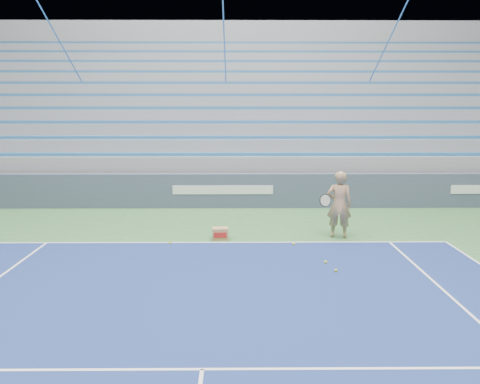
# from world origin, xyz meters

# --- Properties ---
(sponsor_barrier) EXTENTS (30.00, 0.32, 1.10)m
(sponsor_barrier) POSITION_xyz_m (0.00, 15.88, 0.55)
(sponsor_barrier) COLOR #3E495F
(sponsor_barrier) RESTS_ON ground
(bleachers) EXTENTS (31.00, 9.15, 7.30)m
(bleachers) POSITION_xyz_m (0.00, 21.60, 2.36)
(bleachers) COLOR gray
(bleachers) RESTS_ON ground
(tennis_player) EXTENTS (0.94, 0.87, 1.68)m
(tennis_player) POSITION_xyz_m (2.97, 12.34, 0.84)
(tennis_player) COLOR tan
(tennis_player) RESTS_ON ground
(ball_box) EXTENTS (0.41, 0.33, 0.29)m
(ball_box) POSITION_xyz_m (0.04, 12.19, 0.15)
(ball_box) COLOR #A27F4E
(ball_box) RESTS_ON ground
(tennis_ball_0) EXTENTS (0.07, 0.07, 0.07)m
(tennis_ball_0) POSITION_xyz_m (1.78, 11.67, 0.03)
(tennis_ball_0) COLOR #BFCF2A
(tennis_ball_0) RESTS_ON ground
(tennis_ball_1) EXTENTS (0.07, 0.07, 0.07)m
(tennis_ball_1) POSITION_xyz_m (2.29, 10.37, 0.03)
(tennis_ball_1) COLOR #BFCF2A
(tennis_ball_1) RESTS_ON ground
(tennis_ball_2) EXTENTS (0.07, 0.07, 0.07)m
(tennis_ball_2) POSITION_xyz_m (2.40, 9.86, 0.03)
(tennis_ball_2) COLOR #BFCF2A
(tennis_ball_2) RESTS_ON ground
(tennis_ball_3) EXTENTS (0.07, 0.07, 0.07)m
(tennis_ball_3) POSITION_xyz_m (-1.15, 11.77, 0.03)
(tennis_ball_3) COLOR #BFCF2A
(tennis_ball_3) RESTS_ON ground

